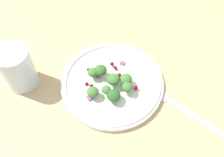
{
  "coord_description": "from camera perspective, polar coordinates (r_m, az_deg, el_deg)",
  "views": [
    {
      "loc": [
        15.88,
        26.98,
        53.56
      ],
      "look_at": [
        -2.9,
        -0.85,
        2.7
      ],
      "focal_mm": 43.32,
      "sensor_mm": 36.0,
      "label": 1
    }
  ],
  "objects": [
    {
      "name": "onion_bit_1",
      "position": [
        0.65,
        2.24,
        3.21
      ],
      "size": [
        1.37,
        1.43,
        0.5
      ],
      "primitive_type": "cube",
      "rotation": [
        0.0,
        0.0,
        2.08
      ],
      "color": "#934C84",
      "rests_on": "plate"
    },
    {
      "name": "ground_plane",
      "position": [
        0.63,
        -1.76,
        -3.63
      ],
      "size": [
        180.0,
        180.0,
        2.0
      ],
      "primitive_type": "cube",
      "color": "tan"
    },
    {
      "name": "cranberry_3",
      "position": [
        0.6,
        5.04,
        -1.94
      ],
      "size": [
        0.98,
        0.98,
        0.98
      ],
      "primitive_type": "sphere",
      "color": "maroon",
      "rests_on": "plate"
    },
    {
      "name": "water_glass",
      "position": [
        0.63,
        -19.32,
        2.08
      ],
      "size": [
        7.21,
        7.21,
        10.6
      ],
      "primitive_type": "cylinder",
      "color": "silver",
      "rests_on": "ground_plane"
    },
    {
      "name": "cranberry_2",
      "position": [
        0.62,
        -5.36,
        -1.15
      ],
      "size": [
        0.82,
        0.82,
        0.82
      ],
      "primitive_type": "sphere",
      "color": "maroon",
      "rests_on": "plate"
    },
    {
      "name": "onion_bit_2",
      "position": [
        0.6,
        -4.67,
        -4.13
      ],
      "size": [
        1.31,
        1.29,
        0.31
      ],
      "primitive_type": "cube",
      "rotation": [
        0.0,
        0.0,
        1.64
      ],
      "color": "#A35B93",
      "rests_on": "plate"
    },
    {
      "name": "broccoli_floret_4",
      "position": [
        0.59,
        -3.98,
        -2.99
      ],
      "size": [
        2.63,
        2.63,
        2.66
      ],
      "color": "#8EB77A",
      "rests_on": "plate"
    },
    {
      "name": "onion_bit_0",
      "position": [
        0.63,
        -3.0,
        0.83
      ],
      "size": [
        1.55,
        1.55,
        0.54
      ],
      "primitive_type": "cube",
      "rotation": [
        0.0,
        0.0,
        2.37
      ],
      "color": "#843D75",
      "rests_on": "plate"
    },
    {
      "name": "cranberry_5",
      "position": [
        0.62,
        1.56,
        0.72
      ],
      "size": [
        0.99,
        0.99,
        0.99
      ],
      "primitive_type": "sphere",
      "color": "maroon",
      "rests_on": "plate"
    },
    {
      "name": "broccoli_floret_3",
      "position": [
        0.6,
        0.47,
        -0.43
      ],
      "size": [
        2.9,
        2.9,
        2.94
      ],
      "color": "#9EC684",
      "rests_on": "plate"
    },
    {
      "name": "broccoli_floret_5",
      "position": [
        0.6,
        2.97,
        -0.21
      ],
      "size": [
        2.8,
        2.8,
        2.84
      ],
      "color": "#9EC684",
      "rests_on": "plate"
    },
    {
      "name": "broccoli_floret_1",
      "position": [
        0.58,
        0.37,
        -3.67
      ],
      "size": [
        2.98,
        2.98,
        3.02
      ],
      "color": "#8EB77A",
      "rests_on": "plate"
    },
    {
      "name": "cranberry_1",
      "position": [
        0.64,
        -4.91,
        1.98
      ],
      "size": [
        0.73,
        0.73,
        0.73
      ],
      "primitive_type": "sphere",
      "color": "maroon",
      "rests_on": "plate"
    },
    {
      "name": "broccoli_floret_2",
      "position": [
        0.61,
        -4.43,
        1.08
      ],
      "size": [
        2.38,
        2.38,
        2.41
      ],
      "color": "#8EB77A",
      "rests_on": "plate"
    },
    {
      "name": "plate",
      "position": [
        0.62,
        0.0,
        -0.93
      ],
      "size": [
        23.74,
        23.74,
        1.7
      ],
      "color": "white",
      "rests_on": "ground_plane"
    },
    {
      "name": "dressing_pool",
      "position": [
        0.62,
        0.0,
        -0.71
      ],
      "size": [
        13.77,
        13.77,
        0.2
      ],
      "primitive_type": "cylinder",
      "color": "white",
      "rests_on": "plate"
    },
    {
      "name": "cranberry_0",
      "position": [
        0.63,
        0.74,
        2.26
      ],
      "size": [
        0.8,
        0.8,
        0.8
      ],
      "primitive_type": "sphere",
      "color": "maroon",
      "rests_on": "plate"
    },
    {
      "name": "cranberry_4",
      "position": [
        0.64,
        -0.02,
        3.12
      ],
      "size": [
        0.93,
        0.93,
        0.93
      ],
      "primitive_type": "sphere",
      "color": "maroon",
      "rests_on": "plate"
    },
    {
      "name": "fork",
      "position": [
        0.62,
        15.1,
        -6.41
      ],
      "size": [
        7.0,
        18.35,
        0.5
      ],
      "color": "silver",
      "rests_on": "ground_plane"
    },
    {
      "name": "broccoli_floret_7",
      "position": [
        0.59,
        3.22,
        -1.87
      ],
      "size": [
        2.38,
        2.38,
        2.41
      ],
      "color": "#9EC684",
      "rests_on": "plate"
    },
    {
      "name": "broccoli_floret_6",
      "position": [
        0.59,
        -1.61,
        -2.62
      ],
      "size": [
        2.08,
        2.08,
        2.11
      ],
      "color": "#ADD18E",
      "rests_on": "plate"
    },
    {
      "name": "cranberry_6",
      "position": [
        0.61,
        -4.34,
        -1.62
      ],
      "size": [
        0.89,
        0.89,
        0.89
      ],
      "primitive_type": "sphere",
      "color": "#4C0A14",
      "rests_on": "plate"
    },
    {
      "name": "broccoli_floret_0",
      "position": [
        0.61,
        -2.4,
        1.72
      ],
      "size": [
        2.83,
        2.83,
        2.86
      ],
      "color": "#9EC684",
      "rests_on": "plate"
    }
  ]
}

